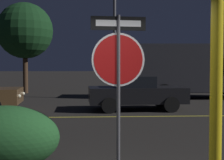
{
  "coord_description": "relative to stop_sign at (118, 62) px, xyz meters",
  "views": [
    {
      "loc": [
        0.08,
        -3.53,
        1.71
      ],
      "look_at": [
        0.46,
        3.32,
        1.43
      ],
      "focal_mm": 50.0,
      "sensor_mm": 36.0,
      "label": 1
    }
  ],
  "objects": [
    {
      "name": "stop_sign",
      "position": [
        0.0,
        0.0,
        0.0
      ],
      "size": [
        0.89,
        0.1,
        2.55
      ],
      "rotation": [
        0.0,
        0.0,
        0.08
      ],
      "color": "#4C4C51",
      "rests_on": "ground_plane"
    },
    {
      "name": "hedge_bush_2",
      "position": [
        -1.87,
        0.24,
        -1.27
      ],
      "size": [
        1.8,
        1.1,
        1.07
      ],
      "primitive_type": "ellipsoid",
      "color": "#1E4C23",
      "rests_on": "ground_plane"
    },
    {
      "name": "road_center_stripe",
      "position": [
        -0.46,
        5.67,
        -1.8
      ],
      "size": [
        40.93,
        0.12,
        0.01
      ],
      "primitive_type": "cube",
      "color": "gold",
      "rests_on": "ground_plane"
    },
    {
      "name": "passing_car_3",
      "position": [
        1.27,
        7.41,
        -1.11
      ],
      "size": [
        3.97,
        2.08,
        1.35
      ],
      "rotation": [
        0.0,
        0.0,
        -1.52
      ],
      "color": "black",
      "rests_on": "ground_plane"
    },
    {
      "name": "delivery_truck",
      "position": [
        5.39,
        12.01,
        -0.23
      ],
      "size": [
        7.13,
        2.81,
        2.93
      ],
      "rotation": [
        0.0,
        0.0,
        -1.62
      ],
      "color": "#2D2D33",
      "rests_on": "ground_plane"
    },
    {
      "name": "street_lamp",
      "position": [
        0.68,
        11.68,
        2.14
      ],
      "size": [
        0.45,
        0.45,
        5.98
      ],
      "color": "#4C4C51",
      "rests_on": "ground_plane"
    },
    {
      "name": "yellow_pole_right",
      "position": [
        1.03,
        -1.46,
        -0.03
      ],
      "size": [
        0.14,
        0.14,
        3.54
      ],
      "primitive_type": "cylinder",
      "color": "yellow",
      "rests_on": "ground_plane"
    },
    {
      "name": "tree_0",
      "position": [
        -4.95,
        15.81,
        2.28
      ],
      "size": [
        3.66,
        3.66,
        5.93
      ],
      "color": "#422D1E",
      "rests_on": "ground_plane"
    }
  ]
}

